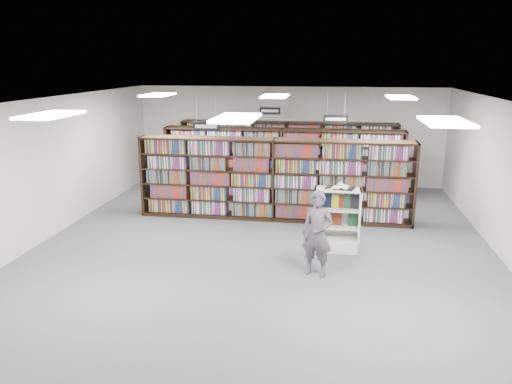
# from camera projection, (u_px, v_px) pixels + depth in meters

# --- Properties ---
(floor) EXTENTS (12.00, 12.00, 0.00)m
(floor) POSITION_uv_depth(u_px,v_px,m) (263.00, 246.00, 11.13)
(floor) COLOR #49494D
(floor) RESTS_ON ground
(ceiling) EXTENTS (10.00, 12.00, 0.10)m
(ceiling) POSITION_uv_depth(u_px,v_px,m) (264.00, 100.00, 10.31)
(ceiling) COLOR white
(ceiling) RESTS_ON wall_back
(wall_back) EXTENTS (10.00, 0.10, 3.20)m
(wall_back) POSITION_uv_depth(u_px,v_px,m) (288.00, 136.00, 16.46)
(wall_back) COLOR silver
(wall_back) RESTS_ON ground
(wall_front) EXTENTS (10.00, 0.10, 3.20)m
(wall_front) POSITION_uv_depth(u_px,v_px,m) (181.00, 307.00, 4.98)
(wall_front) COLOR silver
(wall_front) RESTS_ON ground
(wall_left) EXTENTS (0.10, 12.00, 3.20)m
(wall_left) POSITION_uv_depth(u_px,v_px,m) (48.00, 168.00, 11.45)
(wall_left) COLOR silver
(wall_left) RESTS_ON ground
(wall_right) EXTENTS (0.10, 12.00, 3.20)m
(wall_right) POSITION_uv_depth(u_px,v_px,m) (510.00, 184.00, 9.99)
(wall_right) COLOR silver
(wall_right) RESTS_ON ground
(bookshelf_row_near) EXTENTS (7.00, 0.60, 2.10)m
(bookshelf_row_near) POSITION_uv_depth(u_px,v_px,m) (274.00, 180.00, 12.77)
(bookshelf_row_near) COLOR black
(bookshelf_row_near) RESTS_ON floor
(bookshelf_row_mid) EXTENTS (7.00, 0.60, 2.10)m
(bookshelf_row_mid) POSITION_uv_depth(u_px,v_px,m) (282.00, 164.00, 14.68)
(bookshelf_row_mid) COLOR black
(bookshelf_row_mid) RESTS_ON floor
(bookshelf_row_far) EXTENTS (7.00, 0.60, 2.10)m
(bookshelf_row_far) POSITION_uv_depth(u_px,v_px,m) (287.00, 154.00, 16.31)
(bookshelf_row_far) COLOR black
(bookshelf_row_far) RESTS_ON floor
(aisle_sign_left) EXTENTS (0.65, 0.02, 0.80)m
(aisle_sign_left) POSITION_uv_depth(u_px,v_px,m) (206.00, 125.00, 11.66)
(aisle_sign_left) COLOR #B2B2B7
(aisle_sign_left) RESTS_ON ceiling
(aisle_sign_right) EXTENTS (0.65, 0.02, 0.80)m
(aisle_sign_right) POSITION_uv_depth(u_px,v_px,m) (336.00, 118.00, 13.13)
(aisle_sign_right) COLOR #B2B2B7
(aisle_sign_right) RESTS_ON ceiling
(aisle_sign_center) EXTENTS (0.65, 0.02, 0.80)m
(aisle_sign_center) POSITION_uv_depth(u_px,v_px,m) (270.00, 110.00, 15.34)
(aisle_sign_center) COLOR #B2B2B7
(aisle_sign_center) RESTS_ON ceiling
(troffer_front_left) EXTENTS (0.60, 1.20, 0.04)m
(troffer_front_left) POSITION_uv_depth(u_px,v_px,m) (51.00, 115.00, 7.90)
(troffer_front_left) COLOR white
(troffer_front_left) RESTS_ON ceiling
(troffer_front_center) EXTENTS (0.60, 1.20, 0.04)m
(troffer_front_center) POSITION_uv_depth(u_px,v_px,m) (236.00, 118.00, 7.46)
(troffer_front_center) COLOR white
(troffer_front_center) RESTS_ON ceiling
(troffer_front_right) EXTENTS (0.60, 1.20, 0.04)m
(troffer_front_right) POSITION_uv_depth(u_px,v_px,m) (446.00, 122.00, 7.02)
(troffer_front_right) COLOR white
(troffer_front_right) RESTS_ON ceiling
(troffer_back_left) EXTENTS (0.60, 1.20, 0.04)m
(troffer_back_left) POSITION_uv_depth(u_px,v_px,m) (158.00, 95.00, 12.68)
(troffer_back_left) COLOR white
(troffer_back_left) RESTS_ON ceiling
(troffer_back_center) EXTENTS (0.60, 1.20, 0.04)m
(troffer_back_center) POSITION_uv_depth(u_px,v_px,m) (275.00, 96.00, 12.24)
(troffer_back_center) COLOR white
(troffer_back_center) RESTS_ON ceiling
(troffer_back_right) EXTENTS (0.60, 1.20, 0.04)m
(troffer_back_right) POSITION_uv_depth(u_px,v_px,m) (401.00, 97.00, 11.80)
(troffer_back_right) COLOR white
(troffer_back_right) RESTS_ON ceiling
(endcap_display) EXTENTS (0.98, 0.49, 1.38)m
(endcap_display) POSITION_uv_depth(u_px,v_px,m) (336.00, 229.00, 10.79)
(endcap_display) COLOR silver
(endcap_display) RESTS_ON floor
(open_book) EXTENTS (0.66, 0.48, 0.13)m
(open_book) POSITION_uv_depth(u_px,v_px,m) (340.00, 187.00, 10.56)
(open_book) COLOR black
(open_book) RESTS_ON endcap_display
(shopper) EXTENTS (0.69, 0.56, 1.65)m
(shopper) POSITION_uv_depth(u_px,v_px,m) (317.00, 234.00, 9.41)
(shopper) COLOR #4A454F
(shopper) RESTS_ON floor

